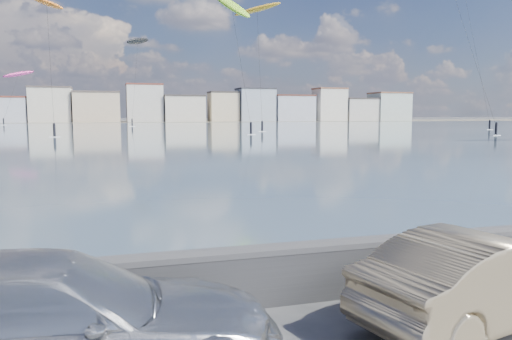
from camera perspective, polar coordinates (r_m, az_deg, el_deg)
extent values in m
cube|color=#394E5D|center=(96.82, -15.34, 4.34)|extent=(500.00, 177.00, 0.00)
cube|color=#4C473D|center=(205.28, -15.90, 5.36)|extent=(500.00, 60.00, 0.00)
cube|color=#28282B|center=(8.61, -4.06, -12.83)|extent=(400.00, 0.35, 0.90)
cylinder|color=#28282B|center=(8.47, -4.09, -9.96)|extent=(400.00, 0.36, 0.36)
cube|color=#B2B7C6|center=(194.12, -26.35, 6.13)|extent=(12.00, 10.00, 8.50)
cube|color=brown|center=(194.20, -26.42, 7.47)|extent=(12.24, 10.20, 0.60)
cube|color=beige|center=(192.29, -22.38, 6.84)|extent=(14.00, 11.00, 12.00)
cube|color=#4C423D|center=(192.48, -22.47, 8.72)|extent=(14.28, 11.22, 0.60)
cube|color=#CCB293|center=(191.30, -17.72, 6.80)|extent=(16.00, 13.00, 10.50)
cube|color=#4C423D|center=(191.44, -17.78, 8.46)|extent=(16.32, 13.26, 0.60)
cube|color=beige|center=(191.70, -12.61, 7.40)|extent=(13.00, 10.00, 13.50)
cube|color=brown|center=(191.95, -12.67, 9.50)|extent=(13.26, 10.20, 0.60)
cube|color=beige|center=(193.18, -8.27, 6.89)|extent=(15.00, 12.00, 9.50)
cube|color=#383330|center=(193.28, -8.30, 8.38)|extent=(15.30, 12.24, 0.60)
cube|color=beige|center=(195.97, -3.75, 7.15)|extent=(11.00, 9.00, 11.00)
cube|color=#383330|center=(196.12, -3.76, 8.85)|extent=(11.22, 9.18, 0.60)
cube|color=#9EA8B7|center=(199.21, -0.07, 7.37)|extent=(14.00, 11.00, 12.50)
cube|color=#2D2D33|center=(199.42, -0.07, 9.25)|extent=(14.28, 11.22, 0.60)
cube|color=#B2B7C6|center=(204.08, 4.14, 6.98)|extent=(16.00, 12.00, 10.00)
cube|color=#562D23|center=(204.19, 4.15, 8.47)|extent=(16.32, 12.24, 0.60)
cube|color=silver|center=(210.42, 8.39, 7.33)|extent=(12.00, 10.00, 13.00)
cube|color=brown|center=(210.63, 8.43, 9.18)|extent=(12.24, 10.20, 0.60)
cube|color=beige|center=(216.38, 11.66, 6.71)|extent=(14.00, 11.00, 9.00)
cube|color=#383330|center=(216.46, 11.69, 7.98)|extent=(14.28, 11.22, 0.60)
cube|color=#B7C6BC|center=(223.54, 14.98, 6.93)|extent=(15.00, 12.00, 11.50)
cube|color=brown|center=(223.68, 15.02, 8.48)|extent=(15.30, 12.24, 0.60)
imported|color=#B3B5B9|center=(6.64, -22.56, -15.97)|extent=(5.72, 2.54, 1.63)
imported|color=tan|center=(8.76, 24.55, -11.09)|extent=(4.72, 2.60, 1.48)
ellipsoid|color=orange|center=(88.40, -22.82, 17.20)|extent=(6.86, 7.44, 3.74)
cube|color=white|center=(73.84, -22.02, 3.53)|extent=(1.40, 0.42, 0.08)
cylinder|color=black|center=(73.81, -22.05, 4.22)|extent=(0.36, 0.36, 1.70)
sphere|color=black|center=(73.78, -22.08, 4.92)|extent=(0.28, 0.28, 0.28)
cylinder|color=black|center=(80.60, -22.47, 11.42)|extent=(1.60, 12.89, 19.15)
ellipsoid|color=black|center=(134.94, -13.35, 14.15)|extent=(8.20, 10.98, 3.82)
cube|color=white|center=(127.03, -13.96, 4.87)|extent=(1.40, 0.42, 0.08)
cylinder|color=black|center=(127.01, -13.97, 5.27)|extent=(0.36, 0.36, 1.70)
sphere|color=black|center=(126.99, -13.98, 5.68)|extent=(0.28, 0.28, 0.28)
cylinder|color=black|center=(130.59, -13.65, 9.92)|extent=(2.32, 6.64, 20.32)
ellipsoid|color=#E5338C|center=(159.87, -25.49, 9.87)|extent=(9.34, 9.50, 3.81)
cube|color=white|center=(153.57, -26.87, 4.61)|extent=(1.40, 0.42, 0.08)
cylinder|color=black|center=(153.55, -26.89, 4.95)|extent=(0.36, 0.36, 1.70)
sphere|color=black|center=(153.54, -26.91, 5.28)|extent=(0.28, 0.28, 0.28)
cylinder|color=black|center=(156.56, -26.18, 7.52)|extent=(3.45, 6.66, 13.10)
ellipsoid|color=#BF8C19|center=(103.78, 0.12, 17.91)|extent=(9.64, 9.15, 3.17)
cube|color=white|center=(88.98, 0.71, 4.43)|extent=(1.40, 0.42, 0.08)
cylinder|color=black|center=(88.95, 0.71, 5.01)|extent=(0.36, 0.36, 1.70)
sphere|color=black|center=(88.93, 0.71, 5.59)|extent=(0.28, 0.28, 0.28)
cylinder|color=black|center=(95.77, 0.40, 12.06)|extent=(2.77, 12.59, 22.50)
ellipsoid|color=#8CD826|center=(90.83, -2.83, 18.27)|extent=(6.79, 10.24, 6.41)
cube|color=white|center=(76.52, -0.58, 4.09)|extent=(1.40, 0.42, 0.08)
cylinder|color=black|center=(76.49, -0.58, 4.76)|extent=(0.36, 0.36, 1.70)
sphere|color=black|center=(76.47, -0.58, 5.44)|extent=(0.28, 0.28, 0.28)
cylinder|color=black|center=(83.09, -1.77, 12.22)|extent=(0.16, 12.88, 20.52)
cube|color=white|center=(82.20, 25.72, 3.61)|extent=(1.40, 0.42, 0.08)
cylinder|color=black|center=(82.17, 25.75, 4.24)|extent=(0.36, 0.36, 1.70)
sphere|color=black|center=(82.15, 25.78, 4.87)|extent=(0.28, 0.28, 0.28)
cylinder|color=black|center=(89.37, 23.06, 13.66)|extent=(1.34, 15.83, 27.79)
cube|color=white|center=(109.43, 25.12, 4.21)|extent=(1.40, 0.42, 0.08)
cylinder|color=black|center=(109.41, 25.14, 4.68)|extent=(0.36, 0.36, 1.70)
sphere|color=black|center=(109.39, 25.16, 5.15)|extent=(0.28, 0.28, 0.28)
cylinder|color=black|center=(116.91, 23.58, 13.59)|extent=(2.58, 14.94, 34.95)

